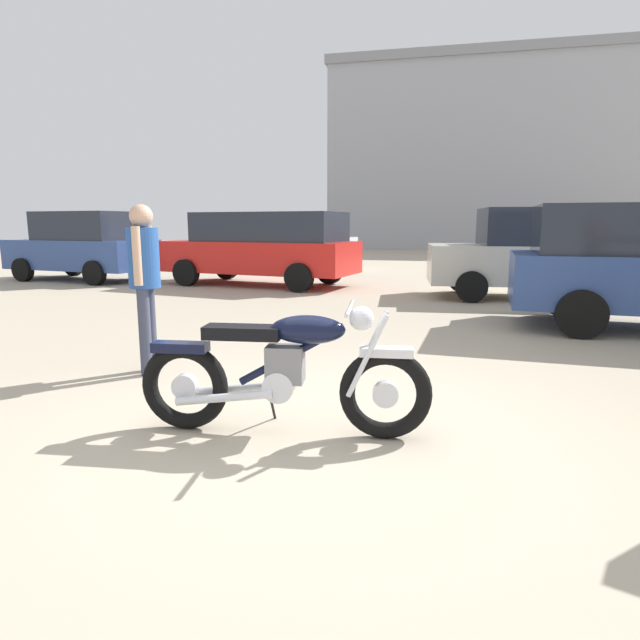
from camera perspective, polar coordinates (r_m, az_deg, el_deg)
ground_plane at (r=3.89m, az=-2.79°, el=-12.03°), size 80.00×80.00×0.00m
vintage_motorcycle at (r=3.76m, az=-3.78°, el=-5.59°), size 2.08×0.62×0.94m
bystander at (r=5.48m, az=-18.30°, el=4.96°), size 0.30×0.45×1.66m
silver_sedan_mid at (r=13.00m, az=-6.17°, el=7.86°), size 4.92×2.53×1.74m
blue_hatchback_right at (r=11.47m, az=21.92°, el=6.75°), size 4.05×2.13×1.78m
pale_sedan_back at (r=15.38m, az=-23.99°, el=7.32°), size 4.09×2.22×1.78m
white_estate_far at (r=18.06m, az=-3.04°, el=8.24°), size 4.21×1.94×1.67m
industrial_building at (r=37.95m, az=19.34°, el=15.60°), size 21.55×13.96×10.71m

